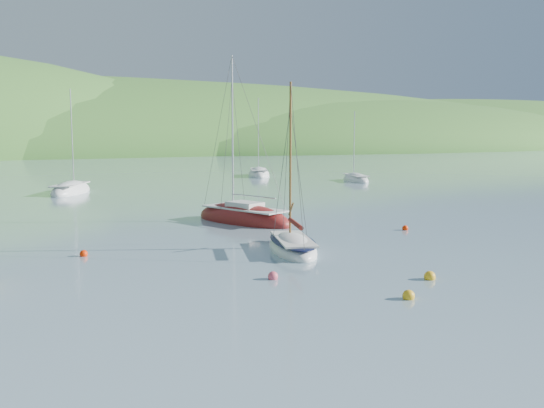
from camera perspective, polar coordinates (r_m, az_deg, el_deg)
name	(u,v)px	position (r m, az deg, el deg)	size (l,w,h in m)	color
ground	(325,287)	(25.03, 5.02, -7.75)	(700.00, 700.00, 0.00)	gray
shoreline_hills	(17,151)	(193.80, -22.91, 4.60)	(690.00, 135.00, 56.00)	#306A28
daysailer_white	(293,247)	(32.07, 1.96, -4.04)	(3.74, 6.55, 9.50)	white
sloop_red	(243,219)	(41.90, -2.72, -1.41)	(6.04, 8.81, 12.37)	maroon
distant_sloop_a	(71,191)	(64.16, -18.41, 1.14)	(5.88, 8.39, 11.34)	white
distant_sloop_b	(259,175)	(83.30, -1.25, 2.78)	(5.41, 8.62, 11.60)	white
distant_sloop_d	(356,180)	(75.74, 7.88, 2.27)	(3.58, 6.91, 9.39)	white
mooring_buoys	(334,268)	(27.87, 5.89, -5.97)	(20.12, 13.60, 0.49)	#F2AE18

